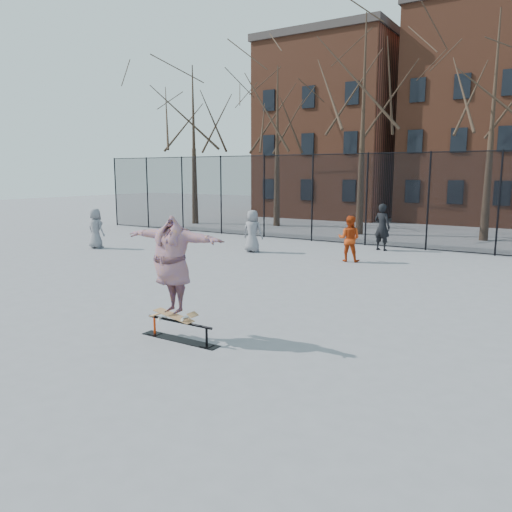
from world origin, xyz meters
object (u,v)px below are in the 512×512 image
Objects in this scene: skate_rail at (180,333)px; bystander_grey at (253,231)px; skateboard at (174,317)px; bystander_red at (349,239)px; bystander_extra at (96,228)px; skater at (172,267)px; bystander_black at (382,227)px.

skate_rail is 10.76m from bystander_grey.
skate_rail is 1.04× the size of bystander_grey.
bystander_red reaches higher than skateboard.
bystander_extra reaches higher than bystander_red.
skate_rail is 1.87× the size of skateboard.
bystander_grey is at bearing 114.58° from skateboard.
bystander_grey is at bearing 115.27° from skate_rail.
bystander_black is at bearing 90.20° from skater.
skate_rail is 0.77× the size of skater.
bystander_red is at bearing 100.87° from bystander_black.
bystander_grey is at bearing -155.36° from bystander_extra.
skateboard is 0.41× the size of skater.
skate_rail is at bearing 83.77° from bystander_red.
bystander_grey is 4.07m from bystander_red.
skater reaches higher than skate_rail.
skateboard is 9.78m from bystander_red.
skateboard is 12.69m from bystander_extra.
bystander_red is 0.98× the size of bystander_extra.
bystander_black is (-0.22, 12.94, -0.46)m from skater.
bystander_red is at bearing 175.22° from bystander_grey.
bystander_black is (4.22, 3.23, 0.11)m from bystander_grey.
bystander_black is at bearing -149.23° from bystander_extra.
bystander_extra is at bearing 145.51° from skater.
bystander_red is (-0.37, 9.77, 0.38)m from skateboard.
bystander_extra reaches higher than skateboard.
bystander_extra reaches higher than skate_rail.
skateboard is 0.55× the size of bystander_grey.
bystander_red is (-0.15, -3.17, -0.14)m from bystander_black.
skate_rail is 0.91× the size of bystander_black.
bystander_black is 1.17× the size of bystander_red.
bystander_red is at bearing -163.94° from bystander_extra.
skate_rail is at bearing -0.79° from skater.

